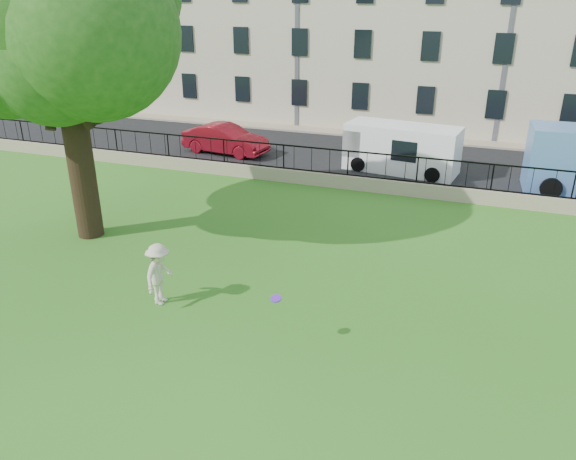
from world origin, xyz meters
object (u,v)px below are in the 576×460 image
at_px(tree, 55,9).
at_px(white_van, 402,148).
at_px(man, 159,274).
at_px(frisbee, 276,298).
at_px(red_sedan, 225,139).

bearing_deg(tree, white_van, 50.71).
bearing_deg(man, white_van, -17.79).
xyz_separation_m(frisbee, white_van, (0.51, 15.69, -0.24)).
bearing_deg(white_van, frisbee, -84.16).
xyz_separation_m(tree, white_van, (9.37, 11.45, -6.47)).
bearing_deg(tree, frisbee, -25.52).
relative_size(man, frisbee, 6.68).
bearing_deg(frisbee, tree, 154.48).
xyz_separation_m(tree, frisbee, (8.86, -4.23, -6.24)).
bearing_deg(frisbee, red_sedan, 119.48).
height_order(frisbee, red_sedan, red_sedan).
relative_size(red_sedan, white_van, 0.88).
bearing_deg(white_van, red_sedan, -172.30).
bearing_deg(white_van, tree, -121.60).
height_order(tree, red_sedan, tree).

